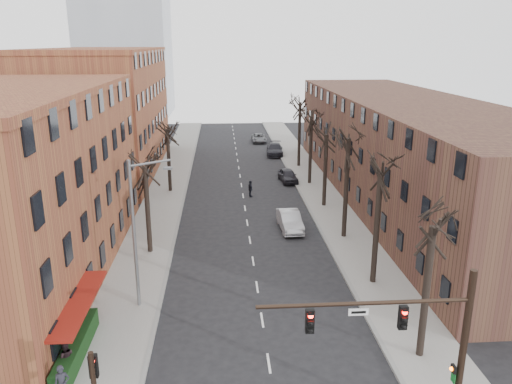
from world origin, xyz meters
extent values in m
cube|color=gray|center=(-8.00, 35.00, 0.07)|extent=(4.00, 90.00, 0.15)
cube|color=gray|center=(8.00, 35.00, 0.07)|extent=(4.00, 90.00, 0.15)
cube|color=brown|center=(-16.00, 15.00, 6.00)|extent=(12.00, 26.00, 12.00)
cube|color=brown|center=(-16.00, 44.00, 7.00)|extent=(12.00, 28.00, 14.00)
cube|color=#513325|center=(16.00, 30.00, 5.00)|extent=(12.00, 50.00, 10.00)
cube|color=maroon|center=(-9.40, 6.00, 0.00)|extent=(1.20, 7.00, 0.15)
cube|color=#143512|center=(-9.50, 5.00, 0.65)|extent=(0.80, 6.00, 1.00)
cylinder|color=black|center=(7.00, -1.00, 3.60)|extent=(0.28, 0.28, 7.20)
cylinder|color=black|center=(3.00, -1.00, 6.00)|extent=(8.00, 0.16, 0.16)
cube|color=black|center=(4.50, -1.00, 5.35)|extent=(0.32, 0.22, 0.95)
cube|color=black|center=(1.00, -1.00, 5.35)|extent=(0.32, 0.22, 0.95)
cube|color=silver|center=(2.80, -1.00, 5.65)|extent=(0.75, 0.04, 0.28)
cube|color=black|center=(6.72, -1.00, 3.00)|extent=(0.12, 0.30, 0.30)
cube|color=black|center=(-7.00, -0.82, 3.70)|extent=(0.32, 0.22, 0.95)
cylinder|color=slate|center=(-7.20, 10.00, 4.50)|extent=(0.20, 0.20, 9.00)
cylinder|color=slate|center=(-6.10, 10.00, 8.80)|extent=(2.39, 0.12, 0.46)
cube|color=slate|center=(-5.10, 10.00, 8.50)|extent=(0.50, 0.22, 0.14)
imported|color=#A5A6AC|center=(3.51, 22.14, 0.78)|extent=(1.88, 4.81, 1.56)
imported|color=black|center=(5.30, 37.04, 0.73)|extent=(2.15, 4.44, 1.46)
imported|color=black|center=(5.30, 51.10, 0.79)|extent=(2.64, 5.61, 1.58)
imported|color=slate|center=(3.80, 60.60, 0.65)|extent=(2.19, 4.69, 1.30)
imported|color=black|center=(-9.60, 3.70, 1.00)|extent=(0.96, 0.83, 1.70)
imported|color=black|center=(0.74, 31.62, 0.85)|extent=(0.69, 1.07, 1.70)
camera|label=1|loc=(-2.11, -16.98, 15.17)|focal=35.00mm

